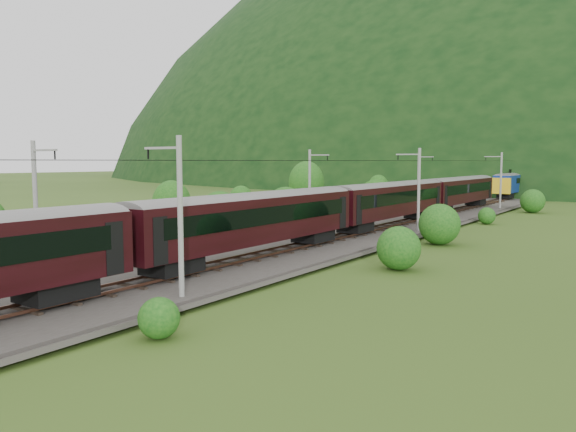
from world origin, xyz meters
The scene contains 14 objects.
ground centered at (0.00, 0.00, 0.00)m, with size 600.00×600.00×0.00m, color #314B17.
railbed centered at (0.00, 10.00, 0.15)m, with size 14.00×220.00×0.30m, color #38332D.
track_left centered at (-2.40, 10.00, 0.37)m, with size 2.40×220.00×0.27m.
track_right centered at (2.40, 10.00, 0.37)m, with size 2.40×220.00×0.27m.
catenary_left centered at (-6.12, 32.00, 4.50)m, with size 2.54×192.28×8.00m.
catenary_right centered at (6.12, 32.00, 4.50)m, with size 2.54×192.28×8.00m.
overhead_wires centered at (0.00, 10.00, 7.10)m, with size 4.83×198.00×0.03m.
mountain_ridge centered at (-120.00, 300.00, 0.00)m, with size 336.00×280.00×132.00m, color black.
train centered at (2.40, 10.46, 3.60)m, with size 3.05×168.72×5.30m.
hazard_post_near centered at (-0.42, 32.28, 1.10)m, with size 0.17×0.17×1.60m, color red.
hazard_post_far centered at (0.23, 53.73, 0.97)m, with size 0.14×0.14×1.33m, color red.
signal centered at (-3.16, 22.61, 1.58)m, with size 0.24×0.24×2.18m.
vegetation_left centered at (-13.91, 31.50, 2.45)m, with size 12.99×148.14×7.06m.
vegetation_right centered at (10.48, 15.32, 1.37)m, with size 4.98×103.75×3.13m.
Camera 1 is at (26.05, -19.82, 7.04)m, focal length 35.00 mm.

